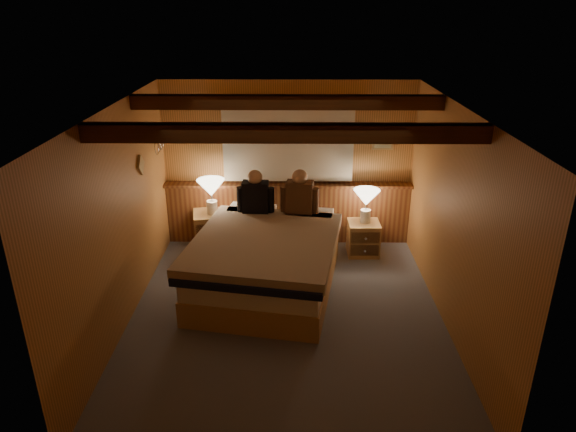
{
  "coord_description": "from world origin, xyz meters",
  "views": [
    {
      "loc": [
        0.07,
        -5.06,
        3.38
      ],
      "look_at": [
        0.01,
        0.4,
        1.09
      ],
      "focal_mm": 32.0,
      "sensor_mm": 36.0,
      "label": 1
    }
  ],
  "objects_px": {
    "lamp_left": "(211,190)",
    "person_left": "(255,195)",
    "bed": "(267,261)",
    "person_right": "(300,195)",
    "nightstand_left": "(213,231)",
    "lamp_right": "(366,200)",
    "duffel_bag": "(226,245)",
    "nightstand_right": "(363,238)"
  },
  "relations": [
    {
      "from": "lamp_right",
      "to": "person_left",
      "type": "xyz_separation_m",
      "value": [
        -1.53,
        -0.24,
        0.15
      ]
    },
    {
      "from": "nightstand_left",
      "to": "person_left",
      "type": "height_order",
      "value": "person_left"
    },
    {
      "from": "person_left",
      "to": "lamp_right",
      "type": "bearing_deg",
      "value": 11.64
    },
    {
      "from": "nightstand_left",
      "to": "lamp_left",
      "type": "height_order",
      "value": "lamp_left"
    },
    {
      "from": "lamp_left",
      "to": "duffel_bag",
      "type": "bearing_deg",
      "value": -36.57
    },
    {
      "from": "bed",
      "to": "lamp_left",
      "type": "relative_size",
      "value": 4.74
    },
    {
      "from": "nightstand_right",
      "to": "nightstand_left",
      "type": "bearing_deg",
      "value": 176.02
    },
    {
      "from": "nightstand_right",
      "to": "duffel_bag",
      "type": "relative_size",
      "value": 0.94
    },
    {
      "from": "lamp_right",
      "to": "bed",
      "type": "bearing_deg",
      "value": -143.13
    },
    {
      "from": "nightstand_right",
      "to": "lamp_left",
      "type": "distance_m",
      "value": 2.27
    },
    {
      "from": "duffel_bag",
      "to": "nightstand_right",
      "type": "bearing_deg",
      "value": -12.06
    },
    {
      "from": "duffel_bag",
      "to": "lamp_right",
      "type": "bearing_deg",
      "value": -11.14
    },
    {
      "from": "nightstand_right",
      "to": "person_right",
      "type": "xyz_separation_m",
      "value": [
        -0.92,
        -0.23,
        0.74
      ]
    },
    {
      "from": "person_left",
      "to": "lamp_left",
      "type": "bearing_deg",
      "value": 156.95
    },
    {
      "from": "nightstand_left",
      "to": "lamp_right",
      "type": "xyz_separation_m",
      "value": [
        2.19,
        -0.09,
        0.54
      ]
    },
    {
      "from": "bed",
      "to": "nightstand_left",
      "type": "xyz_separation_m",
      "value": [
        -0.84,
        1.11,
        -0.1
      ]
    },
    {
      "from": "lamp_left",
      "to": "duffel_bag",
      "type": "relative_size",
      "value": 0.98
    },
    {
      "from": "lamp_right",
      "to": "person_left",
      "type": "height_order",
      "value": "person_left"
    },
    {
      "from": "person_left",
      "to": "nightstand_right",
      "type": "bearing_deg",
      "value": 10.52
    },
    {
      "from": "bed",
      "to": "person_left",
      "type": "bearing_deg",
      "value": 113.38
    },
    {
      "from": "person_right",
      "to": "person_left",
      "type": "bearing_deg",
      "value": -173.0
    },
    {
      "from": "nightstand_right",
      "to": "bed",
      "type": "bearing_deg",
      "value": -144.36
    },
    {
      "from": "lamp_left",
      "to": "duffel_bag",
      "type": "xyz_separation_m",
      "value": [
        0.19,
        -0.14,
        -0.79
      ]
    },
    {
      "from": "bed",
      "to": "lamp_left",
      "type": "distance_m",
      "value": 1.47
    },
    {
      "from": "nightstand_right",
      "to": "lamp_left",
      "type": "height_order",
      "value": "lamp_left"
    },
    {
      "from": "lamp_left",
      "to": "person_left",
      "type": "height_order",
      "value": "person_left"
    },
    {
      "from": "nightstand_left",
      "to": "lamp_right",
      "type": "bearing_deg",
      "value": -13.24
    },
    {
      "from": "bed",
      "to": "duffel_bag",
      "type": "bearing_deg",
      "value": 134.38
    },
    {
      "from": "nightstand_left",
      "to": "duffel_bag",
      "type": "xyz_separation_m",
      "value": [
        0.2,
        -0.17,
        -0.14
      ]
    },
    {
      "from": "person_left",
      "to": "person_right",
      "type": "bearing_deg",
      "value": 0.9
    },
    {
      "from": "bed",
      "to": "person_left",
      "type": "xyz_separation_m",
      "value": [
        -0.18,
        0.77,
        0.59
      ]
    },
    {
      "from": "lamp_right",
      "to": "person_right",
      "type": "distance_m",
      "value": 0.99
    },
    {
      "from": "bed",
      "to": "lamp_right",
      "type": "xyz_separation_m",
      "value": [
        1.35,
        1.01,
        0.44
      ]
    },
    {
      "from": "nightstand_left",
      "to": "nightstand_right",
      "type": "height_order",
      "value": "nightstand_left"
    },
    {
      "from": "lamp_right",
      "to": "person_left",
      "type": "distance_m",
      "value": 1.56
    },
    {
      "from": "bed",
      "to": "person_right",
      "type": "relative_size",
      "value": 3.83
    },
    {
      "from": "nightstand_left",
      "to": "lamp_left",
      "type": "distance_m",
      "value": 0.65
    },
    {
      "from": "nightstand_left",
      "to": "person_right",
      "type": "xyz_separation_m",
      "value": [
        1.25,
        -0.36,
        0.7
      ]
    },
    {
      "from": "lamp_left",
      "to": "person_right",
      "type": "relative_size",
      "value": 0.81
    },
    {
      "from": "lamp_right",
      "to": "duffel_bag",
      "type": "xyz_separation_m",
      "value": [
        -1.99,
        -0.07,
        -0.68
      ]
    },
    {
      "from": "lamp_left",
      "to": "lamp_right",
      "type": "xyz_separation_m",
      "value": [
        2.18,
        -0.06,
        -0.11
      ]
    },
    {
      "from": "person_right",
      "to": "duffel_bag",
      "type": "bearing_deg",
      "value": 178.53
    }
  ]
}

